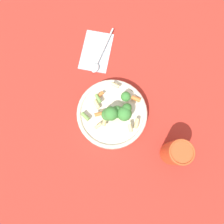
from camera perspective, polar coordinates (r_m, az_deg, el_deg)
The scene contains 6 objects.
ground_plane at distance 0.73m, azimuth 0.00°, elevation -1.01°, with size 3.00×3.00×0.00m, color #B72D23.
bowl at distance 0.70m, azimuth 0.00°, elevation -0.57°, with size 0.22×0.22×0.05m.
pasta_salad at distance 0.64m, azimuth 1.29°, elevation 0.20°, with size 0.17×0.17×0.07m.
cup at distance 0.68m, azimuth 16.44°, elevation -10.16°, with size 0.07×0.07×0.12m.
napkin at distance 0.81m, azimuth -4.15°, elevation 15.60°, with size 0.18×0.17×0.01m.
spoon at distance 0.78m, azimuth -3.31°, elevation 13.87°, with size 0.17×0.08×0.01m.
Camera 1 is at (0.10, 0.10, 0.71)m, focal length 35.00 mm.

